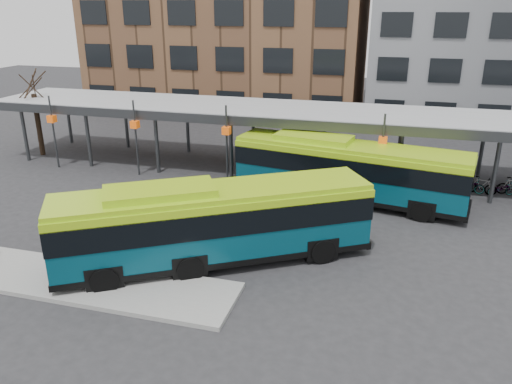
{
  "coord_description": "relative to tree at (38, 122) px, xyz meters",
  "views": [
    {
      "loc": [
        6.43,
        -17.59,
        10.27
      ],
      "look_at": [
        0.38,
        4.07,
        1.8
      ],
      "focal_mm": 35.0,
      "sensor_mm": 36.0,
      "label": 1
    }
  ],
  "objects": [
    {
      "name": "bus_front",
      "position": [
        17.68,
        -11.91,
        -0.57
      ],
      "size": [
        12.54,
        9.12,
        3.58
      ],
      "rotation": [
        0.0,
        0.0,
        0.55
      ],
      "color": "#073F4F",
      "rests_on": "ground"
    },
    {
      "name": "tree",
      "position": [
        0.0,
        0.0,
        0.0
      ],
      "size": [
        1.64,
        1.64,
        5.6
      ],
      "color": "black",
      "rests_on": "ground"
    },
    {
      "name": "boarding_island",
      "position": [
        12.5,
        -15.0,
        -2.34
      ],
      "size": [
        14.0,
        3.0,
        0.18
      ],
      "primitive_type": "cube",
      "color": "gray",
      "rests_on": "ground"
    },
    {
      "name": "bus_rear",
      "position": [
        22.27,
        -3.1,
        -0.61
      ],
      "size": [
        12.95,
        4.9,
        3.5
      ],
      "rotation": [
        0.0,
        0.0,
        -0.18
      ],
      "color": "#073F4F",
      "rests_on": "ground"
    },
    {
      "name": "bike_rack",
      "position": [
        31.12,
        0.06,
        -1.96
      ],
      "size": [
        5.25,
        1.43,
        1.05
      ],
      "color": "slate",
      "rests_on": "ground"
    },
    {
      "name": "canopy",
      "position": [
        17.94,
        0.87,
        1.47
      ],
      "size": [
        40.0,
        6.53,
        4.8
      ],
      "color": "#999B9E",
      "rests_on": "ground"
    },
    {
      "name": "ground",
      "position": [
        18.0,
        -12.0,
        -2.43
      ],
      "size": [
        120.0,
        120.0,
        0.0
      ],
      "primitive_type": "plane",
      "color": "#28282B",
      "rests_on": "ground"
    }
  ]
}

